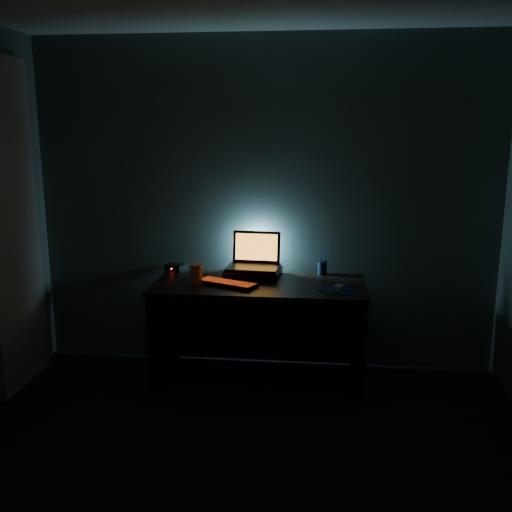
{
  "coord_description": "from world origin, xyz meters",
  "views": [
    {
      "loc": [
        0.4,
        -2.28,
        1.82
      ],
      "look_at": [
        -0.02,
        1.57,
        0.96
      ],
      "focal_mm": 40.0,
      "sensor_mm": 36.0,
      "label": 1
    }
  ],
  "objects_px": {
    "laptop": "(255,259)",
    "router": "(176,267)",
    "pen_cup": "(322,268)",
    "keyboard": "(227,283)",
    "mouse": "(339,287)",
    "juice_glass": "(196,274)"
  },
  "relations": [
    {
      "from": "laptop",
      "to": "router",
      "type": "relative_size",
      "value": 2.33
    },
    {
      "from": "pen_cup",
      "to": "router",
      "type": "bearing_deg",
      "value": 179.56
    },
    {
      "from": "laptop",
      "to": "keyboard",
      "type": "height_order",
      "value": "laptop"
    },
    {
      "from": "laptop",
      "to": "pen_cup",
      "type": "distance_m",
      "value": 0.51
    },
    {
      "from": "mouse",
      "to": "keyboard",
      "type": "bearing_deg",
      "value": -161.4
    },
    {
      "from": "mouse",
      "to": "juice_glass",
      "type": "bearing_deg",
      "value": -161.61
    },
    {
      "from": "router",
      "to": "mouse",
      "type": "bearing_deg",
      "value": 3.61
    },
    {
      "from": "laptop",
      "to": "keyboard",
      "type": "distance_m",
      "value": 0.36
    },
    {
      "from": "keyboard",
      "to": "juice_glass",
      "type": "distance_m",
      "value": 0.23
    },
    {
      "from": "juice_glass",
      "to": "router",
      "type": "relative_size",
      "value": 0.8
    },
    {
      "from": "router",
      "to": "juice_glass",
      "type": "bearing_deg",
      "value": -34.42
    },
    {
      "from": "laptop",
      "to": "mouse",
      "type": "distance_m",
      "value": 0.71
    },
    {
      "from": "pen_cup",
      "to": "router",
      "type": "height_order",
      "value": "pen_cup"
    },
    {
      "from": "keyboard",
      "to": "mouse",
      "type": "height_order",
      "value": "mouse"
    },
    {
      "from": "laptop",
      "to": "keyboard",
      "type": "relative_size",
      "value": 0.89
    },
    {
      "from": "pen_cup",
      "to": "router",
      "type": "distance_m",
      "value": 1.13
    },
    {
      "from": "router",
      "to": "keyboard",
      "type": "bearing_deg",
      "value": -17.31
    },
    {
      "from": "keyboard",
      "to": "pen_cup",
      "type": "xyz_separation_m",
      "value": [
        0.66,
        0.37,
        0.04
      ]
    },
    {
      "from": "keyboard",
      "to": "pen_cup",
      "type": "bearing_deg",
      "value": 53.65
    },
    {
      "from": "laptop",
      "to": "keyboard",
      "type": "xyz_separation_m",
      "value": [
        -0.16,
        -0.31,
        -0.11
      ]
    },
    {
      "from": "juice_glass",
      "to": "pen_cup",
      "type": "bearing_deg",
      "value": 22.14
    },
    {
      "from": "juice_glass",
      "to": "keyboard",
      "type": "bearing_deg",
      "value": -3.74
    }
  ]
}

